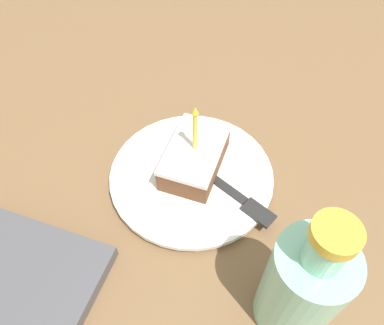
{
  "coord_description": "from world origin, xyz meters",
  "views": [
    {
      "loc": [
        0.09,
        -0.31,
        0.46
      ],
      "look_at": [
        -0.02,
        0.0,
        0.04
      ],
      "focal_mm": 35.0,
      "sensor_mm": 36.0,
      "label": 1
    }
  ],
  "objects": [
    {
      "name": "plate",
      "position": [
        -0.02,
        0.0,
        0.01
      ],
      "size": [
        0.24,
        0.24,
        0.02
      ],
      "color": "white",
      "rests_on": "ground_plane"
    },
    {
      "name": "bottle",
      "position": [
        0.15,
        -0.14,
        0.08
      ],
      "size": [
        0.08,
        0.08,
        0.2
      ],
      "color": "#8CD1B2",
      "rests_on": "ground_plane"
    },
    {
      "name": "ground_plane",
      "position": [
        0.0,
        0.0,
        -0.02
      ],
      "size": [
        2.4,
        2.4,
        0.04
      ],
      "color": "brown",
      "rests_on": "ground"
    },
    {
      "name": "marble_board",
      "position": [
        -0.17,
        -0.25,
        0.01
      ],
      "size": [
        0.2,
        0.21,
        0.02
      ],
      "color": "#4C4C51",
      "rests_on": "ground_plane"
    },
    {
      "name": "cake_slice",
      "position": [
        -0.02,
        0.01,
        0.04
      ],
      "size": [
        0.07,
        0.12,
        0.12
      ],
      "color": "brown",
      "rests_on": "plate"
    },
    {
      "name": "fork",
      "position": [
        0.04,
        -0.02,
        0.02
      ],
      "size": [
        0.16,
        0.08,
        0.0
      ],
      "color": "#262626",
      "rests_on": "plate"
    }
  ]
}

